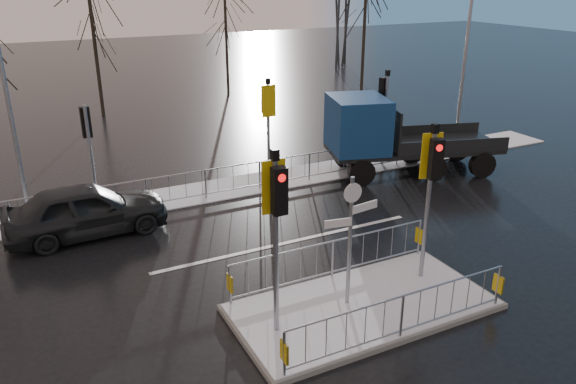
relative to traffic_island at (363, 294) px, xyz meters
name	(u,v)px	position (x,y,z in m)	size (l,w,h in m)	color
ground	(362,309)	(0.01, -0.01, -0.39)	(120.00, 120.00, 0.00)	black
snow_verge	(228,188)	(0.01, 8.59, -0.37)	(30.00, 2.00, 0.04)	white
lane_markings	(371,316)	(0.01, -0.34, -0.39)	(8.00, 11.38, 0.01)	silver
traffic_island	(363,294)	(0.00, 0.00, 0.00)	(6.00, 3.04, 4.15)	slate
far_kerb_fixtures	(240,164)	(0.31, 8.08, 0.63)	(18.00, 0.65, 3.83)	gray
car_far_lane	(86,210)	(-4.97, 6.94, 0.39)	(1.85, 4.59, 1.56)	black
flatbed_truck	(381,134)	(5.73, 7.42, 1.21)	(6.87, 4.07, 3.00)	black
tree_far_a	(92,22)	(-1.99, 21.99, 4.43)	(3.75, 3.75, 7.08)	black
tree_far_b	(226,26)	(6.01, 23.99, 3.79)	(3.25, 3.25, 6.14)	black
tree_far_c	(365,8)	(14.01, 20.99, 4.76)	(4.00, 4.00, 7.55)	black
street_lamp_right	(468,46)	(10.58, 8.49, 4.00)	(1.25, 0.18, 8.00)	gray
street_lamp_left	(5,72)	(-6.42, 9.49, 4.10)	(1.25, 0.18, 8.20)	gray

